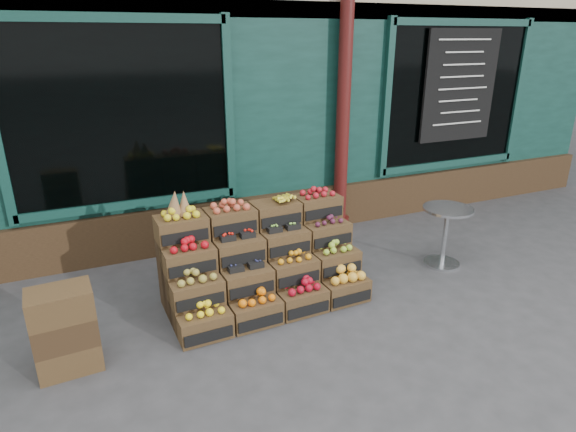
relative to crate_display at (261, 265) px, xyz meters
name	(u,v)px	position (x,y,z in m)	size (l,w,h in m)	color
ground	(335,316)	(0.53, -0.63, -0.38)	(60.00, 60.00, 0.00)	#39393C
shop_facade	(195,48)	(0.53, 4.48, 2.01)	(12.00, 6.24, 4.80)	#103730
crate_display	(261,265)	(0.00, 0.00, 0.00)	(2.02, 1.03, 1.24)	#49341C
spare_crates	(65,330)	(-1.87, -0.43, -0.02)	(0.51, 0.37, 0.73)	#49341C
bistro_table	(446,230)	(2.28, -0.14, 0.07)	(0.58, 0.58, 0.73)	silver
shopkeeper	(126,165)	(-1.04, 2.06, 0.67)	(0.77, 0.51, 2.12)	#1E6C2D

